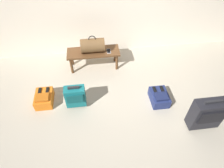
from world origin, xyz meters
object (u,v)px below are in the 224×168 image
at_px(cell_phone, 109,51).
at_px(suitcase_upright_charcoal, 207,114).
at_px(duffel_bag_brown, 93,45).
at_px(backpack_orange, 44,98).
at_px(backpack_navy, 159,97).
at_px(suitcase_small_teal, 75,96).
at_px(bench, 93,54).

distance_m(cell_phone, suitcase_upright_charcoal, 1.99).
bearing_deg(suitcase_upright_charcoal, duffel_bag_brown, 133.66).
bearing_deg(cell_phone, duffel_bag_brown, 172.40).
relative_size(cell_phone, backpack_orange, 0.38).
xyz_separation_m(duffel_bag_brown, backpack_navy, (1.03, -1.04, -0.42)).
relative_size(cell_phone, suitcase_small_teal, 0.31).
bearing_deg(bench, cell_phone, -7.65).
relative_size(bench, backpack_orange, 2.63).
xyz_separation_m(cell_phone, suitcase_small_teal, (-0.65, -0.93, -0.15)).
height_order(backpack_orange, backpack_navy, same).
relative_size(bench, backpack_navy, 2.63).
bearing_deg(duffel_bag_brown, suitcase_upright_charcoal, -46.34).
distance_m(duffel_bag_brown, suitcase_small_teal, 1.06).
bearing_deg(bench, duffel_bag_brown, -180.00).
relative_size(duffel_bag_brown, backpack_navy, 1.16).
height_order(bench, cell_phone, cell_phone).
relative_size(duffel_bag_brown, suitcase_small_teal, 0.96).
bearing_deg(backpack_navy, cell_phone, 126.51).
xyz_separation_m(duffel_bag_brown, cell_phone, (0.29, -0.04, -0.13)).
height_order(cell_phone, suitcase_small_teal, suitcase_small_teal).
bearing_deg(cell_phone, suitcase_small_teal, -124.87).
bearing_deg(backpack_orange, cell_phone, 33.12).
height_order(duffel_bag_brown, suitcase_upright_charcoal, duffel_bag_brown).
relative_size(suitcase_upright_charcoal, backpack_orange, 1.58).
height_order(suitcase_small_teal, backpack_navy, suitcase_small_teal).
height_order(cell_phone, backpack_navy, cell_phone).
bearing_deg(duffel_bag_brown, backpack_navy, -45.14).
bearing_deg(suitcase_small_teal, duffel_bag_brown, 69.98).
xyz_separation_m(suitcase_upright_charcoal, suitcase_small_teal, (-1.88, 0.63, -0.07)).
xyz_separation_m(suitcase_small_teal, backpack_orange, (-0.54, 0.15, -0.15)).
xyz_separation_m(cell_phone, backpack_navy, (0.74, -1.00, -0.29)).
xyz_separation_m(bench, cell_phone, (0.29, -0.04, 0.06)).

